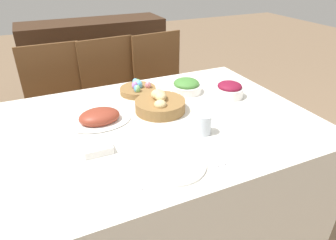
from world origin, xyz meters
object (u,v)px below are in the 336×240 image
egg_basket (138,89)px  spoon (214,153)px  sideboard (97,66)px  green_salad_bowl (186,86)px  chair_far_right (164,90)px  bread_basket (160,104)px  knife (207,155)px  beet_salad_bowl (229,90)px  drinking_cup (204,124)px  fork (135,176)px  ham_platter (100,118)px  chair_far_center (116,98)px  dinner_plate (173,164)px  butter_dish (98,149)px  chair_far_left (59,108)px

egg_basket → spoon: 0.71m
sideboard → green_salad_bowl: 1.65m
chair_far_right → sideboard: bearing=102.8°
bread_basket → knife: 0.45m
chair_far_right → spoon: bearing=-110.6°
beet_salad_bowl → drinking_cup: (-0.34, -0.29, 0.00)m
fork → spoon: bearing=1.6°
egg_basket → fork: egg_basket is taller
ham_platter → beet_salad_bowl: beet_salad_bowl is taller
chair_far_center → dinner_plate: chair_far_center is taller
fork → butter_dish: size_ratio=1.42×
butter_dish → dinner_plate: bearing=-40.0°
sideboard → green_salad_bowl: sideboard is taller
chair_far_left → dinner_plate: chair_far_left is taller
fork → sideboard: bearing=83.5°
knife → drinking_cup: bearing=67.0°
chair_far_left → butter_dish: size_ratio=8.08×
butter_dish → knife: bearing=-27.2°
egg_basket → green_salad_bowl: green_salad_bowl is taller
dinner_plate → butter_dish: 0.32m
egg_basket → dinner_plate: (-0.11, -0.71, -0.02)m
chair_far_center → fork: size_ratio=5.70×
bread_basket → ham_platter: 0.31m
drinking_cup → butter_dish: (-0.47, 0.04, -0.03)m
ham_platter → knife: 0.56m
chair_far_right → spoon: size_ratio=5.70×
bread_basket → chair_far_right: bearing=64.7°
chair_far_right → green_salad_bowl: (-0.13, -0.61, 0.28)m
chair_far_left → egg_basket: chair_far_left is taller
beet_salad_bowl → fork: beet_salad_bowl is taller
drinking_cup → dinner_plate: bearing=-144.9°
knife → chair_far_right: bearing=75.8°
beet_salad_bowl → green_salad_bowl: bearing=141.4°
green_salad_bowl → fork: 0.81m
drinking_cup → green_salad_bowl: bearing=72.0°
chair_far_center → dinner_plate: size_ratio=3.64×
dinner_plate → green_salad_bowl: bearing=58.5°
chair_far_left → chair_far_center: 0.41m
beet_salad_bowl → spoon: size_ratio=0.98×
green_salad_bowl → knife: bearing=-109.8°
green_salad_bowl → spoon: (-0.19, -0.61, -0.04)m
chair_far_left → beet_salad_bowl: chair_far_left is taller
fork → butter_dish: bearing=115.3°
chair_far_center → green_salad_bowl: 0.73m
chair_far_left → green_salad_bowl: chair_far_left is taller
sideboard → drinking_cup: (0.06, -2.05, 0.34)m
chair_far_right → egg_basket: chair_far_right is taller
bread_basket → green_salad_bowl: bearing=33.9°
chair_far_center → sideboard: 0.99m
fork → drinking_cup: size_ratio=1.80×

